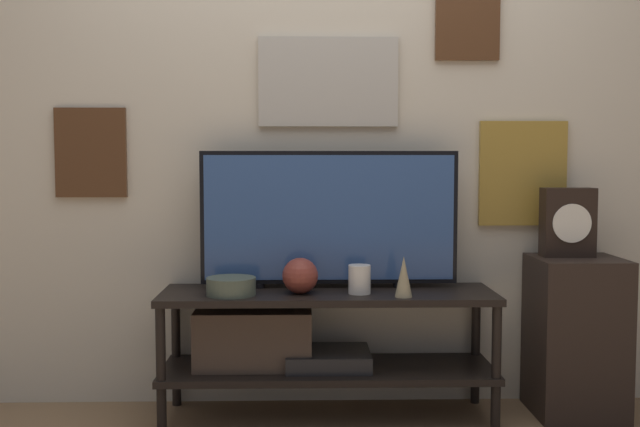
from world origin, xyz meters
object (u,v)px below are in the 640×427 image
(mantel_clock, at_px, (568,222))
(vase_round_glass, at_px, (300,276))
(vase_slim_bronze, at_px, (404,277))
(vase_wide_bowl, at_px, (231,286))
(television, at_px, (329,218))
(candle_jar, at_px, (359,279))

(mantel_clock, bearing_deg, vase_round_glass, -174.12)
(vase_slim_bronze, bearing_deg, vase_wide_bowl, 175.36)
(vase_round_glass, height_order, mantel_clock, mantel_clock)
(vase_wide_bowl, height_order, vase_round_glass, vase_round_glass)
(television, distance_m, vase_round_glass, 0.30)
(television, height_order, vase_wide_bowl, television)
(television, relative_size, candle_jar, 9.26)
(television, distance_m, vase_slim_bronze, 0.44)
(television, xyz_separation_m, candle_jar, (0.12, -0.15, -0.25))
(television, distance_m, candle_jar, 0.32)
(television, height_order, vase_round_glass, television)
(vase_slim_bronze, bearing_deg, television, 142.56)
(vase_wide_bowl, bearing_deg, mantel_clock, 5.84)
(vase_wide_bowl, relative_size, vase_round_glass, 1.36)
(vase_round_glass, distance_m, candle_jar, 0.25)
(television, bearing_deg, vase_slim_bronze, -37.44)
(vase_round_glass, relative_size, candle_jar, 1.25)
(vase_wide_bowl, height_order, candle_jar, candle_jar)
(television, bearing_deg, vase_wide_bowl, -157.65)
(television, xyz_separation_m, vase_wide_bowl, (-0.41, -0.17, -0.27))
(vase_wide_bowl, bearing_deg, vase_slim_bronze, -4.64)
(candle_jar, bearing_deg, television, 129.14)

